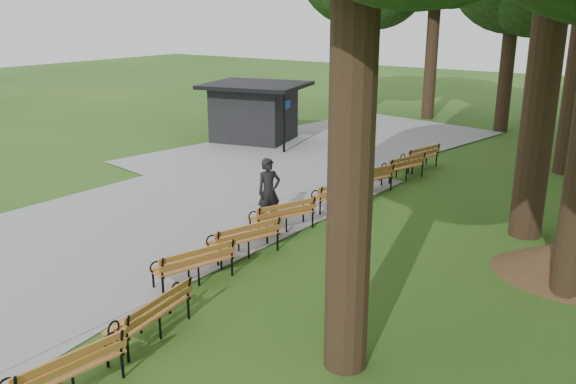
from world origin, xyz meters
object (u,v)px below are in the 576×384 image
Objects in this scene: dirt_mound at (576,258)px; bench_6 at (341,195)px; bench_3 at (193,263)px; bench_9 at (418,157)px; bench_2 at (149,314)px; lamp_post at (349,116)px; bench_1 at (65,370)px; kiosk at (254,112)px; bench_4 at (243,238)px; bench_7 at (367,179)px; bench_8 at (402,167)px; person at (269,192)px; bench_5 at (282,215)px.

bench_6 is (-6.47, 1.05, 0.01)m from dirt_mound.
bench_9 is (-0.01, 11.63, 0.00)m from bench_3.
bench_2 is at bearing 32.67° from bench_6.
dirt_mound is (7.79, -3.72, -1.80)m from lamp_post.
bench_1 reaches higher than dirt_mound.
kiosk reaches higher than bench_1.
kiosk reaches higher than bench_6.
bench_4 is 1.00× the size of bench_7.
lamp_post is 2.25m from bench_7.
kiosk reaches higher than bench_8.
person is 0.96× the size of bench_7.
bench_4 is (1.20, -6.94, -1.78)m from lamp_post.
bench_8 is at bearing 176.12° from bench_2.
bench_2 and bench_3 have the same top height.
bench_9 is at bearing 176.15° from bench_2.
person is 6.16m from bench_2.
bench_9 is at bearing -16.63° from kiosk.
bench_1 is at bearing 26.57° from bench_7.
lamp_post reaches higher than bench_4.
person reaches higher than bench_5.
bench_7 is 1.00× the size of bench_8.
bench_2 is 2.24m from bench_3.
bench_1 and bench_8 have the same top height.
kiosk is 1.39× the size of dirt_mound.
bench_2 is 1.00× the size of bench_6.
person is at bearing -90.00° from bench_5.
person is 3.95m from bench_3.
kiosk is at bearing 67.11° from person.
bench_3 is 1.00× the size of bench_8.
bench_1 is at bearing -120.91° from dirt_mound.
bench_2 is 12.07m from bench_8.
bench_4 is (-6.59, -3.22, 0.01)m from dirt_mound.
bench_3 is at bearing -155.94° from bench_1.
kiosk is at bearing -97.48° from bench_7.
person reaches higher than bench_9.
bench_1 is 15.64m from bench_9.
bench_7 is (0.77, 4.12, -0.47)m from person.
bench_4 is at bearing -153.98° from dirt_mound.
bench_1 is 7.68m from bench_5.
dirt_mound is 8.16m from bench_8.
bench_3 reaches higher than dirt_mound.
lamp_post reaches higher than bench_9.
lamp_post is 3.48m from bench_6.
person is 0.96× the size of bench_5.
person is at bearing 7.48° from bench_9.
bench_3 is at bearing -81.72° from lamp_post.
bench_7 and bench_8 have the same top height.
person is at bearing 3.34° from bench_6.
bench_9 is (0.05, 9.89, 0.00)m from bench_4.
dirt_mound is at bearing 86.08° from bench_7.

